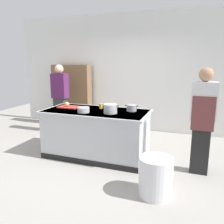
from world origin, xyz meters
name	(u,v)px	position (x,y,z in m)	size (l,w,h in m)	color
ground_plane	(96,156)	(0.00, 0.00, 0.00)	(10.00, 10.00, 0.00)	#9E9991
back_wall	(128,73)	(0.00, 2.10, 1.50)	(6.40, 0.12, 3.00)	white
counter_island	(96,133)	(0.00, 0.00, 0.47)	(1.98, 0.98, 0.90)	#B7BABF
cutting_board	(69,107)	(-0.63, 0.09, 0.91)	(0.40, 0.28, 0.02)	red
onion	(67,104)	(-0.66, 0.08, 0.97)	(0.09, 0.09, 0.09)	tan
stock_pot	(110,109)	(0.33, -0.11, 0.98)	(0.31, 0.24, 0.16)	#B7BABF
sauce_pan	(132,108)	(0.64, 0.19, 0.96)	(0.25, 0.18, 0.12)	#99999E
mixing_bowl	(83,110)	(-0.14, -0.22, 0.95)	(0.22, 0.22, 0.09)	#B7BABF
juice_cup	(101,106)	(0.02, 0.21, 0.95)	(0.07, 0.07, 0.10)	yellow
trash_bin	(156,177)	(1.31, -0.98, 0.28)	(0.46, 0.46, 0.55)	silver
person_chef	(202,119)	(1.87, -0.05, 0.91)	(0.38, 0.25, 1.72)	black
person_guest	(60,97)	(-1.46, 1.10, 0.91)	(0.38, 0.24, 1.72)	#303030
bookshelf	(72,96)	(-1.53, 1.80, 0.85)	(1.10, 0.31, 1.70)	brown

